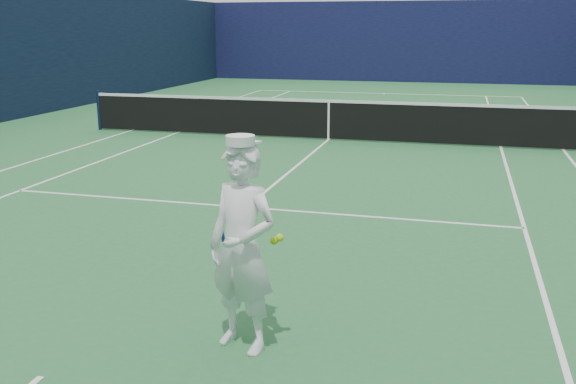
# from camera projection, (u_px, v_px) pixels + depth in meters

# --- Properties ---
(ground) EXTENTS (80.00, 80.00, 0.00)m
(ground) POSITION_uv_depth(u_px,v_px,m) (328.00, 140.00, 16.01)
(ground) COLOR #276635
(ground) RESTS_ON ground
(court_markings) EXTENTS (11.03, 23.83, 0.01)m
(court_markings) POSITION_uv_depth(u_px,v_px,m) (328.00, 140.00, 16.01)
(court_markings) COLOR white
(court_markings) RESTS_ON ground
(windscreen_fence) EXTENTS (20.12, 36.12, 4.00)m
(windscreen_fence) POSITION_uv_depth(u_px,v_px,m) (330.00, 58.00, 15.51)
(windscreen_fence) COLOR #0E1136
(windscreen_fence) RESTS_ON ground
(tennis_net) EXTENTS (12.88, 0.09, 1.07)m
(tennis_net) POSITION_uv_depth(u_px,v_px,m) (329.00, 118.00, 15.87)
(tennis_net) COLOR #141E4C
(tennis_net) RESTS_ON ground
(tennis_player) EXTENTS (0.77, 0.69, 1.89)m
(tennis_player) POSITION_uv_depth(u_px,v_px,m) (242.00, 248.00, 5.45)
(tennis_player) COLOR white
(tennis_player) RESTS_ON ground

